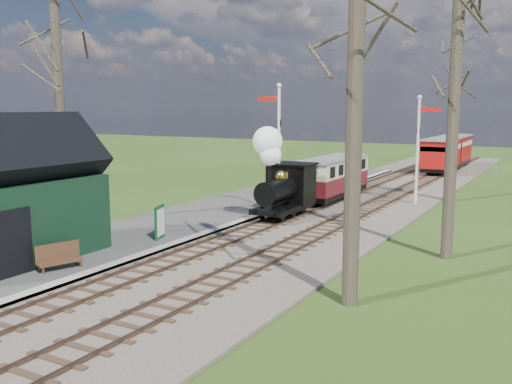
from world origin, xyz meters
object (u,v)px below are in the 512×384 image
(locomotive, at_px, (283,179))
(red_carriage_a, at_px, (441,155))
(red_carriage_b, at_px, (454,150))
(bench, at_px, (59,257))
(station_shed, at_px, (7,198))
(person, at_px, (97,227))
(sign_board, at_px, (160,222))
(coach, at_px, (333,176))
(semaphore_far, at_px, (419,142))
(semaphore_near, at_px, (278,139))

(locomotive, height_order, red_carriage_a, locomotive)
(locomotive, relative_size, red_carriage_b, 0.79)
(red_carriage_b, xyz_separation_m, bench, (-4.85, -37.88, -0.94))
(station_shed, height_order, red_carriage_b, station_shed)
(red_carriage_b, bearing_deg, person, -99.05)
(sign_board, bearing_deg, red_carriage_b, 81.90)
(sign_board, bearing_deg, person, -111.75)
(coach, xyz_separation_m, bench, (-2.25, -16.99, -0.83))
(sign_board, xyz_separation_m, bench, (-0.13, -4.76, -0.25))
(semaphore_far, xyz_separation_m, locomotive, (-4.39, -6.93, -1.44))
(locomotive, bearing_deg, red_carriage_b, 84.46)
(station_shed, xyz_separation_m, semaphore_near, (3.53, 12.00, 1.35))
(red_carriage_b, bearing_deg, semaphore_far, -84.93)
(red_carriage_a, relative_size, sign_board, 4.13)
(red_carriage_b, bearing_deg, bench, -97.30)
(person, bearing_deg, sign_board, 2.50)
(semaphore_near, relative_size, locomotive, 1.51)
(semaphore_far, xyz_separation_m, red_carriage_b, (-1.77, 20.01, -1.84))
(locomotive, relative_size, bench, 2.84)
(locomotive, xyz_separation_m, sign_board, (-2.10, -6.18, -1.09))
(station_shed, distance_m, person, 3.13)
(semaphore_near, xyz_separation_m, bench, (-1.48, -11.87, -3.05))
(red_carriage_a, bearing_deg, locomotive, -96.94)
(semaphore_far, distance_m, locomotive, 8.33)
(red_carriage_a, bearing_deg, semaphore_near, -99.33)
(semaphore_far, height_order, red_carriage_a, semaphore_far)
(locomotive, bearing_deg, sign_board, -108.80)
(semaphore_near, relative_size, bench, 4.29)
(sign_board, bearing_deg, coach, 80.19)
(semaphore_near, bearing_deg, coach, 81.47)
(station_shed, distance_m, semaphore_far, 20.01)
(locomotive, distance_m, sign_board, 6.62)
(station_shed, distance_m, sign_board, 5.55)
(semaphore_far, xyz_separation_m, person, (-7.42, -15.44, -2.38))
(locomotive, distance_m, bench, 11.24)
(station_shed, distance_m, red_carriage_b, 38.64)
(semaphore_far, relative_size, bench, 3.95)
(semaphore_near, xyz_separation_m, locomotive, (0.76, -0.93, -1.71))
(semaphore_near, xyz_separation_m, red_carriage_a, (3.37, 20.51, -2.11))
(semaphore_far, distance_m, coach, 4.87)
(semaphore_far, height_order, person, semaphore_far)
(semaphore_far, height_order, coach, semaphore_far)
(locomotive, distance_m, red_carriage_a, 21.61)
(semaphore_near, distance_m, bench, 12.34)
(locomotive, relative_size, red_carriage_a, 0.79)
(red_carriage_a, bearing_deg, coach, -99.59)
(semaphore_near, xyz_separation_m, semaphore_far, (5.14, 6.00, -0.27))
(person, bearing_deg, semaphore_near, 10.70)
(coach, bearing_deg, station_shed, -104.08)
(red_carriage_a, height_order, person, red_carriage_a)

